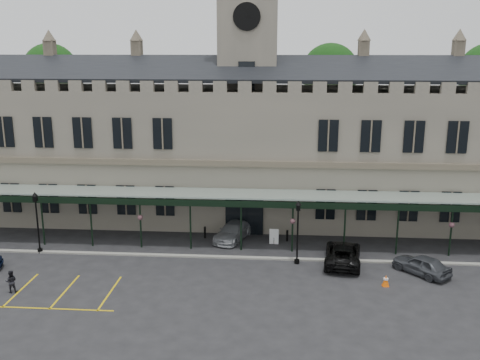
# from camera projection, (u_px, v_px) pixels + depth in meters

# --- Properties ---
(ground) EXTENTS (140.00, 140.00, 0.00)m
(ground) POSITION_uv_depth(u_px,v_px,m) (233.00, 290.00, 35.23)
(ground) COLOR black
(station_building) EXTENTS (60.00, 10.36, 17.30)m
(station_building) POSITION_uv_depth(u_px,v_px,m) (248.00, 149.00, 49.05)
(station_building) COLOR #696357
(station_building) RESTS_ON ground
(clock_tower) EXTENTS (5.60, 5.60, 24.80)m
(clock_tower) POSITION_uv_depth(u_px,v_px,m) (248.00, 75.00, 47.52)
(clock_tower) COLOR #696357
(clock_tower) RESTS_ON ground
(canopy) EXTENTS (50.00, 4.10, 4.30)m
(canopy) POSITION_uv_depth(u_px,v_px,m) (241.00, 220.00, 41.86)
(canopy) COLOR #8C9E93
(canopy) RESTS_ON ground
(kerb) EXTENTS (60.00, 0.40, 0.12)m
(kerb) POSITION_uv_depth(u_px,v_px,m) (240.00, 257.00, 40.53)
(kerb) COLOR gray
(kerb) RESTS_ON ground
(parking_markings) EXTENTS (16.00, 6.00, 0.01)m
(parking_markings) POSITION_uv_depth(u_px,v_px,m) (17.00, 293.00, 34.79)
(parking_markings) COLOR gold
(parking_markings) RESTS_ON ground
(tree_behind_left) EXTENTS (6.00, 6.00, 16.00)m
(tree_behind_left) POSITION_uv_depth(u_px,v_px,m) (51.00, 73.00, 57.89)
(tree_behind_left) COLOR #332314
(tree_behind_left) RESTS_ON ground
(tree_behind_mid) EXTENTS (6.00, 6.00, 16.00)m
(tree_behind_mid) POSITION_uv_depth(u_px,v_px,m) (330.00, 74.00, 55.72)
(tree_behind_mid) COLOR #332314
(tree_behind_mid) RESTS_ON ground
(lamp_post_left) EXTENTS (0.46, 0.46, 4.90)m
(lamp_post_left) POSITION_uv_depth(u_px,v_px,m) (37.00, 217.00, 40.96)
(lamp_post_left) COLOR black
(lamp_post_left) RESTS_ON ground
(lamp_post_mid) EXTENTS (0.46, 0.46, 4.83)m
(lamp_post_mid) POSITION_uv_depth(u_px,v_px,m) (298.00, 227.00, 38.88)
(lamp_post_mid) COLOR black
(lamp_post_mid) RESTS_ON ground
(traffic_cone) EXTENTS (0.49, 0.49, 0.78)m
(traffic_cone) POSITION_uv_depth(u_px,v_px,m) (386.00, 281.00, 35.77)
(traffic_cone) COLOR #F35A07
(traffic_cone) RESTS_ON ground
(sign_board) EXTENTS (0.75, 0.12, 1.28)m
(sign_board) POSITION_uv_depth(u_px,v_px,m) (274.00, 237.00, 43.33)
(sign_board) COLOR black
(sign_board) RESTS_ON ground
(bollard_left) EXTENTS (0.18, 0.18, 0.99)m
(bollard_left) POSITION_uv_depth(u_px,v_px,m) (205.00, 232.00, 44.71)
(bollard_left) COLOR black
(bollard_left) RESTS_ON ground
(bollard_right) EXTENTS (0.17, 0.17, 0.94)m
(bollard_right) POSITION_uv_depth(u_px,v_px,m) (287.00, 236.00, 43.98)
(bollard_right) COLOR black
(bollard_right) RESTS_ON ground
(car_taxi) EXTENTS (3.43, 5.20, 1.40)m
(car_taxi) POSITION_uv_depth(u_px,v_px,m) (233.00, 231.00, 44.37)
(car_taxi) COLOR #A2A5AA
(car_taxi) RESTS_ON ground
(car_van) EXTENTS (3.21, 5.74, 1.52)m
(car_van) POSITION_uv_depth(u_px,v_px,m) (343.00, 254.00, 39.43)
(car_van) COLOR black
(car_van) RESTS_ON ground
(car_right_a) EXTENTS (4.04, 4.18, 1.41)m
(car_right_a) POSITION_uv_depth(u_px,v_px,m) (421.00, 265.00, 37.57)
(car_right_a) COLOR #3E4146
(car_right_a) RESTS_ON ground
(person_b) EXTENTS (0.87, 0.77, 1.51)m
(person_b) POSITION_uv_depth(u_px,v_px,m) (11.00, 281.00, 34.75)
(person_b) COLOR black
(person_b) RESTS_ON ground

